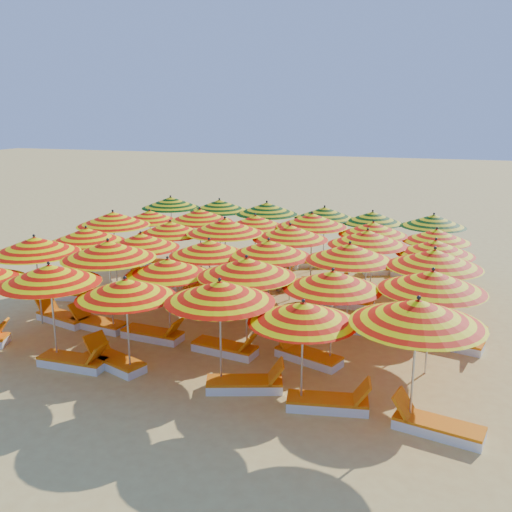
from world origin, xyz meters
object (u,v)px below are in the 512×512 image
umbrella_30 (171,202)px  umbrella_33 (325,213)px  umbrella_6 (35,245)px  umbrella_15 (269,248)px  umbrella_14 (209,248)px  umbrella_27 (312,220)px  umbrella_31 (219,205)px  umbrella_32 (267,208)px  lounger_21 (447,293)px  umbrella_22 (367,238)px  lounger_18 (167,264)px  lounger_3 (247,384)px  lounger_9 (226,348)px  umbrella_2 (125,288)px  lounger_11 (79,295)px  lounger_4 (330,402)px  lounger_16 (208,291)px  umbrella_35 (434,221)px  lounger_20 (326,283)px  lounger_15 (156,283)px  lounger_24 (308,263)px  lounger_13 (368,328)px  lounger_26 (415,273)px  umbrella_25 (200,215)px  umbrella_3 (220,291)px  lounger_14 (451,342)px  umbrella_17 (434,258)px  lounger_1 (75,361)px  umbrella_5 (418,312)px  umbrella_8 (168,267)px  umbrella_23 (435,247)px  lounger_12 (288,320)px  lounger_22 (233,256)px  umbrella_18 (113,219)px  umbrella_34 (373,217)px  lounger_25 (383,270)px  umbrella_7 (108,250)px  lounger_8 (154,334)px  lounger_6 (62,317)px  lounger_19 (272,276)px  umbrella_16 (350,252)px  umbrella_19 (170,228)px  umbrella_10 (333,280)px  umbrella_29 (436,235)px  umbrella_24 (150,216)px  lounger_7 (98,323)px  umbrella_21 (290,232)px  umbrella_26 (255,221)px  lounger_17 (345,302)px  umbrella_1 (49,274)px  lounger_10 (307,355)px  umbrella_9 (247,267)px  umbrella_28 (373,229)px

umbrella_30 → umbrella_33: (6.57, 0.15, -0.10)m
umbrella_6 → umbrella_15: size_ratio=1.06×
umbrella_14 → umbrella_27: umbrella_27 is taller
umbrella_31 → umbrella_33: size_ratio=1.11×
umbrella_32 → lounger_21: 7.59m
umbrella_22 → lounger_18: 8.71m
lounger_3 → lounger_9: same height
umbrella_2 → lounger_11: umbrella_2 is taller
lounger_4 → lounger_16: bearing=120.7°
umbrella_35 → lounger_20: 4.57m
lounger_15 → lounger_24: (4.48, 4.38, 0.00)m
lounger_13 → lounger_26: bearing=95.2°
lounger_15 → umbrella_25: bearing=-116.7°
umbrella_3 → lounger_14: 6.70m
umbrella_17 → lounger_1: umbrella_17 is taller
lounger_14 → lounger_20: 5.97m
umbrella_31 → lounger_9: 9.88m
umbrella_5 → umbrella_8: umbrella_5 is taller
umbrella_23 → lounger_15: bearing=-179.8°
lounger_12 → lounger_22: (-4.13, 6.46, 0.00)m
umbrella_14 → umbrella_18: bearing=154.4°
umbrella_18 → umbrella_34: bearing=27.6°
umbrella_8 → umbrella_25: 6.52m
umbrella_22 → lounger_25: bearing=88.0°
umbrella_7 → lounger_8: (1.33, -0.09, -2.26)m
lounger_6 → lounger_24: (5.49, 8.33, 0.00)m
lounger_19 → umbrella_16: bearing=-38.7°
umbrella_8 → lounger_14: bearing=15.2°
umbrella_7 → umbrella_19: 4.26m
umbrella_10 → umbrella_29: 6.87m
umbrella_24 → lounger_7: umbrella_24 is taller
umbrella_21 → umbrella_26: 2.58m
umbrella_21 → lounger_17: (1.86, -0.05, -2.14)m
umbrella_3 → umbrella_35: size_ratio=0.97×
umbrella_1 → lounger_10: bearing=18.8°
umbrella_6 → lounger_25: umbrella_6 is taller
umbrella_25 → lounger_6: bearing=-107.5°
umbrella_1 → umbrella_23: (8.74, 6.33, -0.13)m
umbrella_7 → lounger_4: (6.64, -2.28, -2.26)m
umbrella_25 → umbrella_33: bearing=30.2°
umbrella_10 → lounger_9: (-2.68, -0.14, -2.05)m
umbrella_3 → umbrella_16: bearing=63.6°
lounger_15 → lounger_10: bearing=143.0°
umbrella_23 → lounger_25: umbrella_23 is taller
umbrella_35 → lounger_16: 8.57m
umbrella_9 → umbrella_28: (2.33, 6.38, -0.13)m
lounger_18 → lounger_21: (10.63, -0.41, 0.00)m
umbrella_14 → umbrella_2: bearing=-95.3°
umbrella_5 → umbrella_27: umbrella_5 is taller
umbrella_24 → lounger_21: bearing=-1.4°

